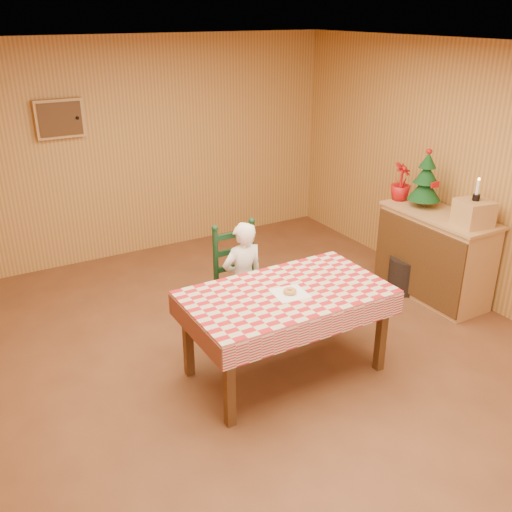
{
  "coord_description": "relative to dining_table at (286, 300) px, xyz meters",
  "views": [
    {
      "loc": [
        -2.19,
        -3.59,
        2.86
      ],
      "look_at": [
        0.0,
        0.2,
        0.95
      ],
      "focal_mm": 40.0,
      "sensor_mm": 36.0,
      "label": 1
    }
  ],
  "objects": [
    {
      "name": "crate",
      "position": [
        2.14,
        0.02,
        0.37
      ],
      "size": [
        0.35,
        0.35,
        0.25
      ],
      "primitive_type": "cube",
      "rotation": [
        0.0,
        0.0,
        -0.18
      ],
      "color": "tan",
      "rests_on": "shelf_unit"
    },
    {
      "name": "christmas_tree",
      "position": [
        2.14,
        0.67,
        0.52
      ],
      "size": [
        0.34,
        0.34,
        0.62
      ],
      "color": "#503015",
      "rests_on": "shelf_unit"
    },
    {
      "name": "ladder_chair",
      "position": [
        0.0,
        0.79,
        -0.18
      ],
      "size": [
        0.44,
        0.4,
        1.08
      ],
      "color": "black",
      "rests_on": "ground"
    },
    {
      "name": "napkin",
      "position": [
        -0.0,
        -0.05,
        0.08
      ],
      "size": [
        0.29,
        0.29,
        0.0
      ],
      "primitive_type": "cube",
      "rotation": [
        0.0,
        0.0,
        -0.1
      ],
      "color": "white",
      "rests_on": "dining_table"
    },
    {
      "name": "ground",
      "position": [
        -0.07,
        0.18,
        -0.69
      ],
      "size": [
        6.0,
        6.0,
        0.0
      ],
      "primitive_type": "plane",
      "color": "brown",
      "rests_on": "ground"
    },
    {
      "name": "cabin_walls",
      "position": [
        -0.07,
        0.71,
        1.14
      ],
      "size": [
        5.1,
        6.05,
        2.65
      ],
      "color": "#BE8944",
      "rests_on": "ground"
    },
    {
      "name": "flower_arrangement",
      "position": [
        2.09,
        0.97,
        0.44
      ],
      "size": [
        0.3,
        0.3,
        0.4
      ],
      "primitive_type": "imported",
      "rotation": [
        0.0,
        0.0,
        0.43
      ],
      "color": "#A60F10",
      "rests_on": "shelf_unit"
    },
    {
      "name": "shelf_unit",
      "position": [
        2.13,
        0.42,
        -0.22
      ],
      "size": [
        0.54,
        1.24,
        0.93
      ],
      "color": "tan",
      "rests_on": "ground"
    },
    {
      "name": "storage_bin",
      "position": [
        1.98,
        0.63,
        -0.5
      ],
      "size": [
        0.48,
        0.48,
        0.38
      ],
      "primitive_type": "cylinder",
      "rotation": [
        0.0,
        0.0,
        0.29
      ],
      "color": "black",
      "rests_on": "ground"
    },
    {
      "name": "dining_table",
      "position": [
        0.0,
        0.0,
        0.0
      ],
      "size": [
        1.66,
        0.96,
        0.77
      ],
      "color": "#503015",
      "rests_on": "ground"
    },
    {
      "name": "donut",
      "position": [
        -0.0,
        -0.05,
        0.1
      ],
      "size": [
        0.12,
        0.12,
        0.04
      ],
      "primitive_type": "torus",
      "rotation": [
        0.0,
        0.0,
        0.17
      ],
      "color": "#D08F4A",
      "rests_on": "napkin"
    },
    {
      "name": "seated_child",
      "position": [
        -0.0,
        0.73,
        -0.13
      ],
      "size": [
        0.41,
        0.27,
        1.12
      ],
      "primitive_type": "imported",
      "rotation": [
        0.0,
        0.0,
        3.14
      ],
      "color": "white",
      "rests_on": "ground"
    },
    {
      "name": "candle_set",
      "position": [
        2.14,
        0.02,
        0.56
      ],
      "size": [
        0.07,
        0.07,
        0.22
      ],
      "color": "black",
      "rests_on": "crate"
    }
  ]
}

